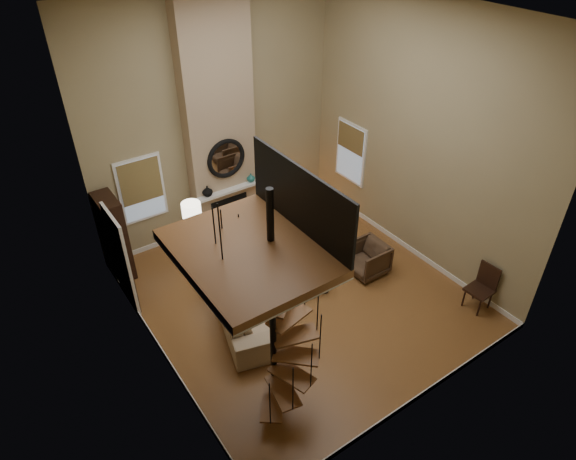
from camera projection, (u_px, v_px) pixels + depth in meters
ground at (299, 294)px, 10.59m from camera, size 6.00×6.50×0.01m
back_wall at (215, 119)px, 11.19m from camera, size 6.00×0.02×5.50m
front_wall at (442, 276)px, 6.82m from camera, size 6.00×0.02×5.50m
left_wall at (139, 235)px, 7.61m from camera, size 0.02×6.50×5.50m
right_wall at (419, 138)px, 10.40m from camera, size 0.02×6.50×5.50m
ceiling at (304, 15)px, 7.42m from camera, size 6.00×6.50×0.01m
baseboard_back at (224, 220)px, 12.73m from camera, size 6.00×0.02×0.12m
baseboard_front at (413, 400)px, 8.37m from camera, size 6.00×0.02×0.12m
baseboard_left at (165, 355)px, 9.16m from camera, size 0.02×6.50×0.12m
baseboard_right at (402, 243)px, 11.94m from camera, size 0.02×6.50×0.12m
chimney_breast at (219, 122)px, 11.06m from camera, size 1.60×0.38×5.50m
hearth at (237, 234)px, 12.30m from camera, size 1.50×0.60×0.04m
firebox at (230, 211)px, 12.19m from camera, size 0.95×0.02×0.72m
mantel at (230, 190)px, 11.79m from camera, size 1.70×0.18×0.06m
mirror_frame at (226, 159)px, 11.37m from camera, size 0.94×0.10×0.94m
mirror_disc at (226, 158)px, 11.38m from camera, size 0.80×0.01×0.80m
vase_left at (207, 191)px, 11.47m from camera, size 0.24×0.24×0.25m
vase_right at (251, 178)px, 12.02m from camera, size 0.20×0.20×0.21m
window_back at (141, 189)px, 10.93m from camera, size 1.02×0.06×1.52m
window_right at (351, 152)px, 12.38m from camera, size 0.06×1.02×1.52m
entry_door at (122, 260)px, 9.82m from camera, size 0.10×1.05×2.16m
loft at (255, 246)px, 6.56m from camera, size 1.70×2.20×1.09m
spiral_stair at (273, 318)px, 7.53m from camera, size 1.47×1.47×4.06m
hutch at (114, 237)px, 10.63m from camera, size 0.40×0.84×1.88m
sofa at (244, 299)px, 9.87m from camera, size 1.77×2.93×0.80m
armchair_near at (328, 241)px, 11.52m from camera, size 0.74×0.72×0.67m
armchair_far at (370, 257)px, 11.02m from camera, size 0.81×0.78×0.73m
coffee_table at (297, 280)px, 10.51m from camera, size 1.46×1.06×0.48m
bowl at (296, 271)px, 10.42m from camera, size 0.40×0.40×0.10m
book at (315, 271)px, 10.47m from camera, size 0.24×0.30×0.03m
floor_lamp at (192, 215)px, 10.45m from camera, size 0.40×0.40×1.71m
accent_lamp at (291, 202)px, 13.08m from camera, size 0.14×0.14×0.50m
side_chair at (483, 285)px, 10.01m from camera, size 0.49×0.49×0.99m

